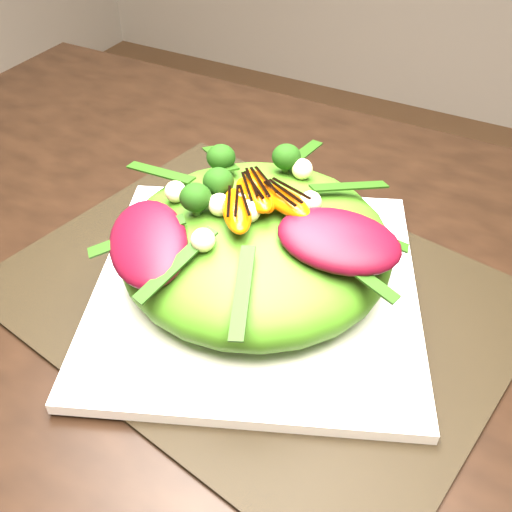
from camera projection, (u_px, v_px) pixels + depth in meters
The scene contains 10 objects.
dining_table at pixel (481, 471), 0.45m from camera, with size 1.60×0.90×0.75m, color black.
placemat at pixel (256, 294), 0.55m from camera, with size 0.44×0.34×0.00m, color black.
plate_base at pixel (256, 288), 0.55m from camera, with size 0.29×0.29×0.01m, color white.
salad_bowl at pixel (256, 276), 0.54m from camera, with size 0.26×0.26×0.02m, color white.
lettuce_mound at pixel (256, 245), 0.52m from camera, with size 0.23×0.23×0.08m, color #427A16.
radicchio_leaf at pixel (339, 241), 0.46m from camera, with size 0.10×0.06×0.02m, color #430713.
orange_segment at pixel (272, 180), 0.51m from camera, with size 0.06×0.02×0.01m, color #D44F03.
broccoli_floret at pixel (197, 162), 0.53m from camera, with size 0.04×0.04×0.04m, color #18360A.
macadamia_nut at pixel (263, 233), 0.45m from camera, with size 0.02×0.02×0.02m, color beige.
balsamic_drizzle at pixel (272, 173), 0.50m from camera, with size 0.04×0.00×0.00m, color black.
Camera 1 is at (-0.04, -0.28, 1.14)m, focal length 42.00 mm.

